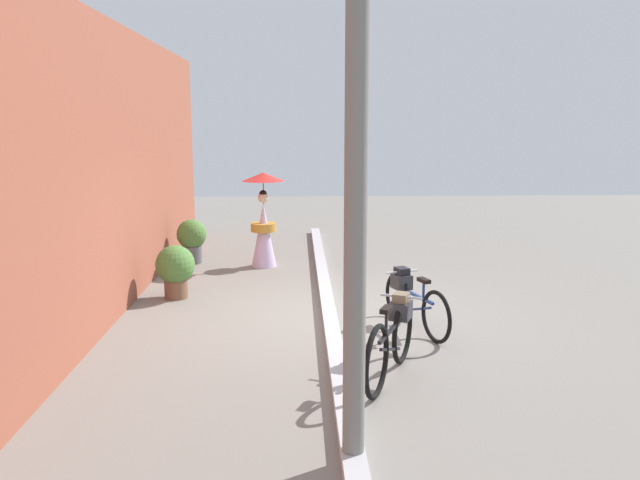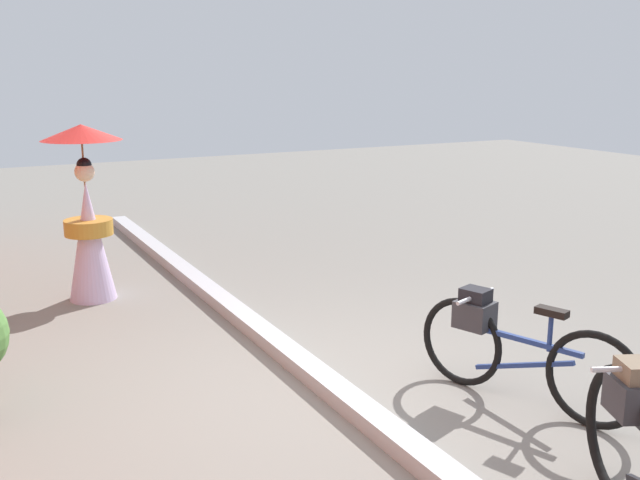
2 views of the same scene
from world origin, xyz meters
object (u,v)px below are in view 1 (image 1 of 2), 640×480
at_px(bicycle_far_side, 392,337).
at_px(potted_plant_by_door, 192,238).
at_px(utility_pole, 355,172).
at_px(potted_plant_small, 176,268).
at_px(person_with_parasol, 264,219).
at_px(bicycle_near_officer, 413,299).

distance_m(bicycle_far_side, potted_plant_by_door, 6.65).
xyz_separation_m(bicycle_far_side, utility_pole, (-1.82, 0.59, 1.95)).
distance_m(bicycle_far_side, utility_pole, 2.73).
bearing_deg(utility_pole, potted_plant_small, 24.73).
xyz_separation_m(potted_plant_by_door, utility_pole, (-7.70, -2.52, 1.90)).
height_order(bicycle_far_side, person_with_parasol, person_with_parasol).
bearing_deg(bicycle_near_officer, potted_plant_small, 64.20).
bearing_deg(potted_plant_small, bicycle_near_officer, -115.80).
height_order(bicycle_near_officer, potted_plant_small, potted_plant_small).
bearing_deg(bicycle_far_side, utility_pole, 162.07).
xyz_separation_m(bicycle_far_side, potted_plant_small, (3.31, 2.95, 0.03)).
xyz_separation_m(bicycle_near_officer, utility_pole, (-3.46, 1.10, 1.98)).
distance_m(bicycle_near_officer, person_with_parasol, 4.51).
relative_size(person_with_parasol, potted_plant_by_door, 2.07).
height_order(bicycle_near_officer, person_with_parasol, person_with_parasol).
bearing_deg(potted_plant_by_door, utility_pole, -161.88).
bearing_deg(utility_pole, bicycle_near_officer, -17.72).
bearing_deg(potted_plant_small, bicycle_far_side, -138.29).
distance_m(person_with_parasol, potted_plant_by_door, 1.52).
xyz_separation_m(bicycle_near_officer, bicycle_far_side, (-1.64, 0.52, 0.04)).
height_order(person_with_parasol, potted_plant_small, person_with_parasol).
height_order(potted_plant_small, utility_pole, utility_pole).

